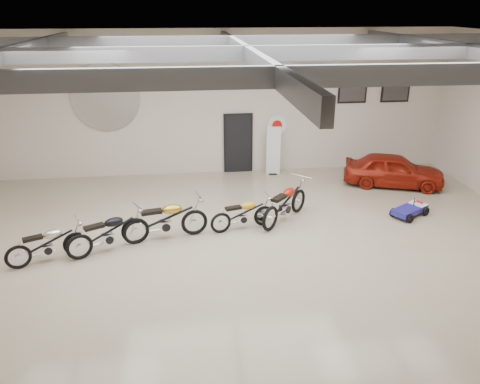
{
  "coord_description": "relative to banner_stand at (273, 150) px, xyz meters",
  "views": [
    {
      "loc": [
        -1.36,
        -10.2,
        5.71
      ],
      "look_at": [
        0.0,
        1.2,
        1.1
      ],
      "focal_mm": 35.0,
      "sensor_mm": 36.0,
      "label": 1
    }
  ],
  "objects": [
    {
      "name": "floor",
      "position": [
        -1.71,
        -5.5,
        -0.9
      ],
      "size": [
        16.0,
        12.0,
        0.01
      ],
      "primitive_type": "cube",
      "color": "tan",
      "rests_on": "ground"
    },
    {
      "name": "ceiling",
      "position": [
        -1.71,
        -5.5,
        4.1
      ],
      "size": [
        16.0,
        12.0,
        0.01
      ],
      "primitive_type": "cube",
      "color": "slate",
      "rests_on": "back_wall"
    },
    {
      "name": "back_wall",
      "position": [
        -1.71,
        0.5,
        1.6
      ],
      "size": [
        16.0,
        0.02,
        5.0
      ],
      "primitive_type": "cube",
      "color": "beige",
      "rests_on": "floor"
    },
    {
      "name": "ceiling_beams",
      "position": [
        -1.71,
        -5.5,
        3.85
      ],
      "size": [
        15.8,
        11.8,
        0.32
      ],
      "primitive_type": null,
      "color": "slate",
      "rests_on": "ceiling"
    },
    {
      "name": "door",
      "position": [
        -1.21,
        0.45,
        0.15
      ],
      "size": [
        0.92,
        0.08,
        2.1
      ],
      "primitive_type": "cube",
      "color": "black",
      "rests_on": "back_wall"
    },
    {
      "name": "logo_plaque",
      "position": [
        -5.71,
        0.45,
        1.9
      ],
      "size": [
        2.3,
        0.06,
        1.16
      ],
      "primitive_type": null,
      "color": "silver",
      "rests_on": "back_wall"
    },
    {
      "name": "poster_left",
      "position": [
        1.29,
        0.46,
        2.2
      ],
      "size": [
        1.05,
        0.08,
        1.35
      ],
      "primitive_type": null,
      "color": "black",
      "rests_on": "back_wall"
    },
    {
      "name": "poster_mid",
      "position": [
        2.89,
        0.46,
        2.2
      ],
      "size": [
        1.05,
        0.08,
        1.35
      ],
      "primitive_type": null,
      "color": "black",
      "rests_on": "back_wall"
    },
    {
      "name": "poster_right",
      "position": [
        4.49,
        0.46,
        2.2
      ],
      "size": [
        1.05,
        0.08,
        1.35
      ],
      "primitive_type": null,
      "color": "black",
      "rests_on": "back_wall"
    },
    {
      "name": "oil_sign",
      "position": [
        0.19,
        0.45,
        0.8
      ],
      "size": [
        0.72,
        0.1,
        0.72
      ],
      "primitive_type": null,
      "color": "white",
      "rests_on": "back_wall"
    },
    {
      "name": "banner_stand",
      "position": [
        0.0,
        0.0,
        0.0
      ],
      "size": [
        0.5,
        0.24,
        1.8
      ],
      "primitive_type": null,
      "rotation": [
        0.0,
        0.0,
        -0.09
      ],
      "color": "white",
      "rests_on": "floor"
    },
    {
      "name": "motorcycle_silver",
      "position": [
        -6.45,
        -5.45,
        -0.42
      ],
      "size": [
        1.91,
        1.27,
        0.96
      ],
      "primitive_type": null,
      "rotation": [
        0.0,
        0.0,
        0.42
      ],
      "color": "silver",
      "rests_on": "floor"
    },
    {
      "name": "motorcycle_black",
      "position": [
        -5.09,
        -5.11,
        -0.37
      ],
      "size": [
        2.08,
        1.48,
        1.05
      ],
      "primitive_type": null,
      "rotation": [
        0.0,
        0.0,
        0.48
      ],
      "color": "silver",
      "rests_on": "floor"
    },
    {
      "name": "motorcycle_gold",
      "position": [
        -3.7,
        -4.62,
        -0.32
      ],
      "size": [
        2.3,
        1.13,
        1.15
      ],
      "primitive_type": null,
      "rotation": [
        0.0,
        0.0,
        0.21
      ],
      "color": "silver",
      "rests_on": "floor"
    },
    {
      "name": "motorcycle_yellow",
      "position": [
        -1.64,
        -4.28,
        -0.43
      ],
      "size": [
        1.88,
        0.99,
        0.93
      ],
      "primitive_type": null,
      "rotation": [
        0.0,
        0.0,
        0.25
      ],
      "color": "silver",
      "rests_on": "floor"
    },
    {
      "name": "motorcycle_red",
      "position": [
        -0.39,
        -3.9,
        -0.34
      ],
      "size": [
        1.97,
        2.03,
        1.12
      ],
      "primitive_type": null,
      "rotation": [
        0.0,
        0.0,
        0.82
      ],
      "color": "silver",
      "rests_on": "floor"
    },
    {
      "name": "go_kart",
      "position": [
        3.38,
        -3.95,
        -0.64
      ],
      "size": [
        1.54,
        1.29,
        0.51
      ],
      "primitive_type": null,
      "rotation": [
        0.0,
        0.0,
        0.55
      ],
      "color": "navy",
      "rests_on": "floor"
    },
    {
      "name": "vintage_car",
      "position": [
        3.81,
        -1.59,
        -0.34
      ],
      "size": [
        2.3,
        3.5,
        1.11
      ],
      "primitive_type": "imported",
      "rotation": [
        0.0,
        0.0,
        1.24
      ],
      "color": "maroon",
      "rests_on": "floor"
    }
  ]
}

